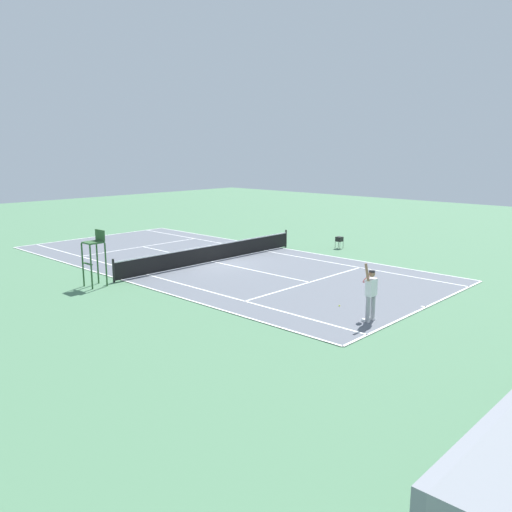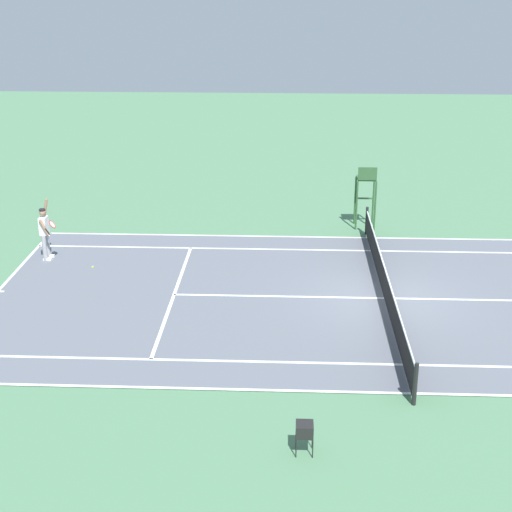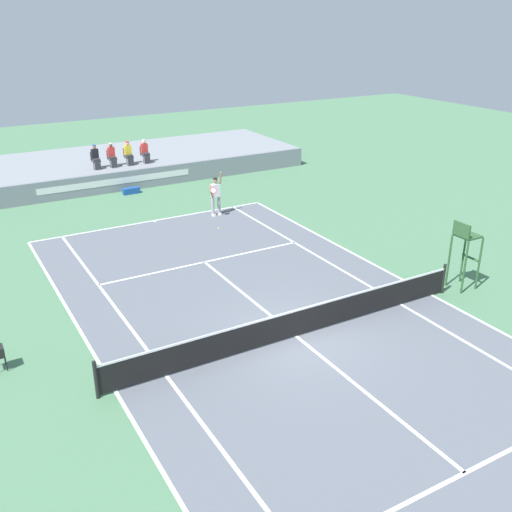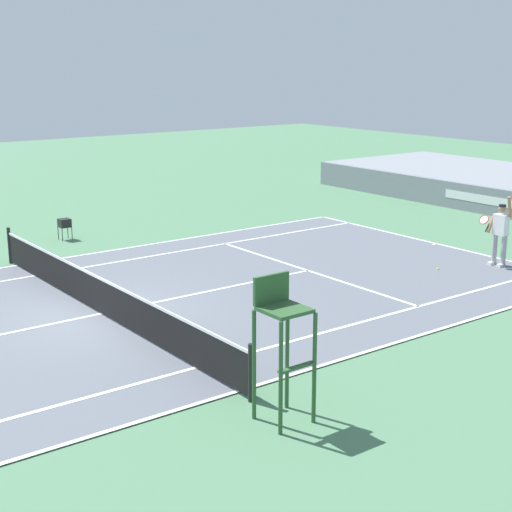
# 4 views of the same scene
# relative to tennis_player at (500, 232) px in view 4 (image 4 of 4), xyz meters

# --- Properties ---
(ground_plane) EXTENTS (80.00, 80.00, 0.00)m
(ground_plane) POSITION_rel_tennis_player_xyz_m (-2.85, -11.19, -0.99)
(ground_plane) COLOR #4C7A56
(court) EXTENTS (11.08, 23.88, 0.03)m
(court) POSITION_rel_tennis_player_xyz_m (-2.85, -11.19, -0.98)
(court) COLOR slate
(court) RESTS_ON ground
(net) EXTENTS (11.98, 0.10, 1.07)m
(net) POSITION_rel_tennis_player_xyz_m (-2.85, -11.19, -0.47)
(net) COLOR black
(net) RESTS_ON ground
(tennis_player) EXTENTS (0.76, 0.62, 2.08)m
(tennis_player) POSITION_rel_tennis_player_xyz_m (0.00, 0.00, 0.00)
(tennis_player) COLOR #9E9EA3
(tennis_player) RESTS_ON ground
(tennis_ball) EXTENTS (0.07, 0.07, 0.07)m
(tennis_ball) POSITION_rel_tennis_player_xyz_m (-0.73, -1.75, -0.96)
(tennis_ball) COLOR #D1E533
(tennis_ball) RESTS_ON ground
(umpire_chair) EXTENTS (0.77, 0.77, 2.44)m
(umpire_chair) POSITION_rel_tennis_player_xyz_m (3.93, -11.19, 0.56)
(umpire_chair) COLOR #2D562D
(umpire_chair) RESTS_ON ground
(ball_hopper) EXTENTS (0.36, 0.36, 0.70)m
(ball_hopper) POSITION_rel_tennis_player_xyz_m (-10.74, -8.65, -0.42)
(ball_hopper) COLOR black
(ball_hopper) RESTS_ON ground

